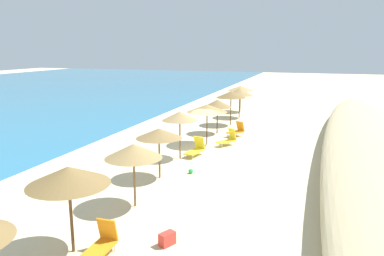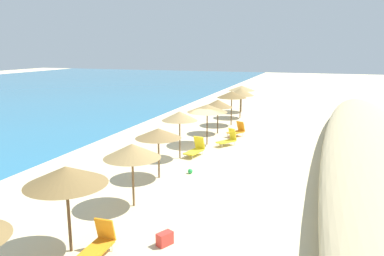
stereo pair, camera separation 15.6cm
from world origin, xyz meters
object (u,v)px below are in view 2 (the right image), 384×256
lounge_chair_1 (196,149)px  beach_ball (190,171)px  beach_umbrella_4 (180,116)px  lounge_chair_3 (96,245)px  beach_umbrella_9 (242,88)px  beach_umbrella_8 (241,92)px  cooler_box (165,239)px  beach_umbrella_1 (66,176)px  beach_umbrella_7 (232,95)px  lounge_chair_0 (228,139)px  beach_umbrella_6 (218,103)px  beach_umbrella_2 (132,151)px  beach_umbrella_5 (207,108)px  lounge_chair_2 (237,130)px  beach_umbrella_3 (158,133)px

lounge_chair_1 → beach_ball: bearing=115.3°
beach_umbrella_4 → beach_ball: beach_umbrella_4 is taller
lounge_chair_3 → beach_umbrella_9: bearing=-88.1°
beach_umbrella_8 → cooler_box: beach_umbrella_8 is taller
beach_ball → beach_umbrella_1: bearing=172.7°
beach_umbrella_4 → lounge_chair_1: 2.36m
beach_umbrella_7 → lounge_chair_0: 7.21m
beach_umbrella_6 → beach_umbrella_7: size_ratio=0.91×
beach_umbrella_1 → beach_umbrella_8: bearing=-0.4°
beach_umbrella_7 → lounge_chair_1: beach_umbrella_7 is taller
beach_umbrella_2 → beach_umbrella_9: size_ratio=0.99×
lounge_chair_1 → beach_umbrella_2: bearing=101.2°
beach_umbrella_7 → beach_umbrella_8: 3.60m
beach_umbrella_6 → beach_umbrella_9: 10.33m
beach_umbrella_5 → lounge_chair_2: beach_umbrella_5 is taller
beach_umbrella_2 → beach_umbrella_6: 14.14m
beach_umbrella_1 → cooler_box: 3.78m
beach_umbrella_4 → lounge_chair_2: beach_umbrella_4 is taller
beach_umbrella_2 → beach_umbrella_7: (17.57, 0.07, 0.24)m
beach_umbrella_3 → beach_umbrella_6: size_ratio=0.97×
lounge_chair_0 → beach_ball: lounge_chair_0 is taller
lounge_chair_2 → beach_umbrella_3: bearing=110.8°
lounge_chair_2 → beach_umbrella_1: bearing=115.6°
beach_umbrella_2 → beach_umbrella_7: size_ratio=0.92×
beach_umbrella_2 → beach_umbrella_9: bearing=1.6°
beach_umbrella_5 → lounge_chair_3: bearing=-176.7°
beach_umbrella_5 → lounge_chair_0: 2.47m
beach_umbrella_8 → beach_ball: 16.75m
lounge_chair_3 → lounge_chair_1: bearing=-87.5°
beach_umbrella_7 → lounge_chair_3: bearing=-177.8°
lounge_chair_0 → lounge_chair_1: bearing=98.3°
beach_umbrella_1 → beach_umbrella_9: bearing=0.9°
cooler_box → beach_umbrella_1: bearing=116.3°
lounge_chair_3 → beach_umbrella_4: bearing=-83.6°
lounge_chair_3 → beach_umbrella_5: bearing=-87.7°
beach_umbrella_6 → beach_umbrella_7: bearing=-4.1°
beach_umbrella_3 → beach_ball: bearing=-49.3°
lounge_chair_1 → cooler_box: (-10.35, -2.41, -0.20)m
lounge_chair_0 → lounge_chair_3: bearing=119.5°
beach_umbrella_6 → beach_umbrella_9: bearing=2.0°
beach_umbrella_6 → beach_ball: (-9.53, -1.15, -2.16)m
beach_umbrella_6 → lounge_chair_1: (-6.27, -0.35, -1.87)m
beach_umbrella_3 → lounge_chair_2: bearing=-9.8°
beach_umbrella_6 → beach_umbrella_8: beach_umbrella_8 is taller
beach_umbrella_1 → beach_umbrella_5: size_ratio=1.04×
beach_umbrella_8 → beach_ball: size_ratio=10.88×
beach_umbrella_7 → lounge_chair_3: size_ratio=1.69×
beach_umbrella_7 → lounge_chair_0: (-6.74, -1.38, -2.14)m
beach_umbrella_8 → lounge_chair_3: (-25.04, -0.83, -2.02)m
beach_umbrella_5 → lounge_chair_1: bearing=-177.7°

